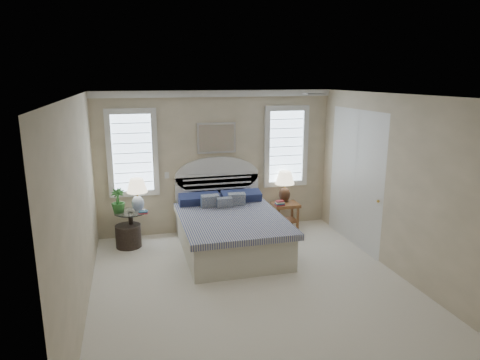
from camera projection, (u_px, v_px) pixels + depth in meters
name	position (u px, v px, depth m)	size (l,w,h in m)	color
floor	(253.00, 287.00, 6.14)	(4.50, 5.00, 0.01)	beige
ceiling	(254.00, 96.00, 5.51)	(4.50, 5.00, 0.01)	silver
wall_back	(216.00, 162.00, 8.18)	(4.50, 0.02, 2.70)	tan
wall_left	(79.00, 209.00, 5.27)	(0.02, 5.00, 2.70)	tan
wall_right	(398.00, 186.00, 6.38)	(0.02, 5.00, 2.70)	tan
crown_molding	(216.00, 94.00, 7.84)	(4.50, 0.08, 0.12)	silver
hvac_vent	(314.00, 94.00, 6.57)	(0.30, 0.20, 0.02)	#B2B2B2
switch_plate	(167.00, 175.00, 7.98)	(0.08, 0.01, 0.12)	silver
window_left	(132.00, 153.00, 7.72)	(0.90, 0.06, 1.60)	#C9E4FF
window_right	(286.00, 146.00, 8.45)	(0.90, 0.06, 1.60)	#C9E4FF
painting	(217.00, 138.00, 8.03)	(0.74, 0.04, 0.58)	silver
closet_door	(355.00, 178.00, 7.54)	(0.02, 1.80, 2.40)	silver
bed	(229.00, 228.00, 7.42)	(1.72, 2.28, 1.47)	beige
side_table_left	(131.00, 225.00, 7.57)	(0.56, 0.56, 0.63)	black
nightstand_right	(285.00, 210.00, 8.40)	(0.50, 0.40, 0.53)	brown
floor_pot	(128.00, 236.00, 7.55)	(0.44, 0.44, 0.40)	black
lamp_left	(137.00, 191.00, 7.49)	(0.40, 0.40, 0.59)	silver
lamp_right	(285.00, 183.00, 8.42)	(0.46, 0.46, 0.61)	black
potted_plant	(118.00, 201.00, 7.41)	(0.24, 0.24, 0.43)	#2D6629
books_left	(143.00, 212.00, 7.41)	(0.17, 0.14, 0.04)	#A3282F
books_right	(280.00, 203.00, 8.22)	(0.18, 0.14, 0.10)	#A3282F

